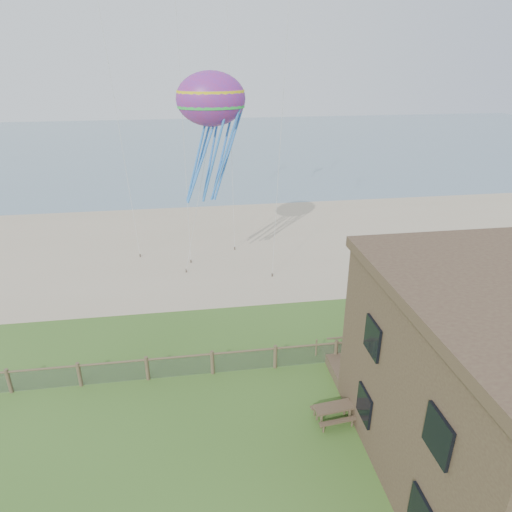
% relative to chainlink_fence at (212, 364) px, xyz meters
% --- Properties ---
extents(ground, '(160.00, 160.00, 0.00)m').
position_rel_chainlink_fence_xyz_m(ground, '(0.00, -6.00, -0.55)').
color(ground, '#375A1F').
rests_on(ground, ground).
extents(sand_beach, '(72.00, 20.00, 0.02)m').
position_rel_chainlink_fence_xyz_m(sand_beach, '(0.00, 16.00, -0.55)').
color(sand_beach, tan).
rests_on(sand_beach, ground).
extents(ocean, '(160.00, 68.00, 0.02)m').
position_rel_chainlink_fence_xyz_m(ocean, '(0.00, 60.00, -0.55)').
color(ocean, slate).
rests_on(ocean, ground).
extents(chainlink_fence, '(36.20, 0.20, 1.25)m').
position_rel_chainlink_fence_xyz_m(chainlink_fence, '(0.00, 0.00, 0.00)').
color(chainlink_fence, brown).
rests_on(chainlink_fence, ground).
extents(motel_deck, '(15.00, 2.00, 0.50)m').
position_rel_chainlink_fence_xyz_m(motel_deck, '(13.00, -1.00, -0.30)').
color(motel_deck, brown).
rests_on(motel_deck, ground).
extents(picnic_table, '(1.72, 1.38, 0.67)m').
position_rel_chainlink_fence_xyz_m(picnic_table, '(4.71, -3.79, -0.21)').
color(picnic_table, brown).
rests_on(picnic_table, ground).
extents(octopus_kite, '(3.76, 2.73, 7.51)m').
position_rel_chainlink_fence_xyz_m(octopus_kite, '(0.84, 8.20, 9.18)').
color(octopus_kite, red).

